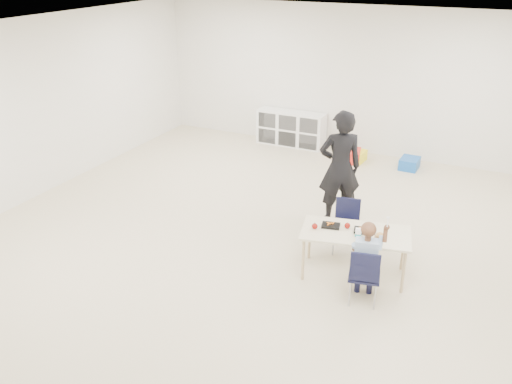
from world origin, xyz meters
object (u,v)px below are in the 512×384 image
at_px(table, 354,253).
at_px(chair_near, 364,274).
at_px(child, 366,259).
at_px(adult, 340,168).
at_px(cubby_shelf, 291,128).

xyz_separation_m(table, chair_near, (0.26, -0.50, 0.06)).
relative_size(child, adult, 0.66).
relative_size(chair_near, adult, 0.42).
xyz_separation_m(table, cubby_shelf, (-2.55, 4.21, 0.05)).
distance_m(cubby_shelf, adult, 3.50).
distance_m(table, adult, 1.57).
height_order(table, cubby_shelf, cubby_shelf).
height_order(child, adult, adult).
distance_m(chair_near, adult, 2.10).
xyz_separation_m(table, adult, (-0.64, 1.33, 0.54)).
xyz_separation_m(table, child, (0.26, -0.50, 0.26)).
distance_m(child, adult, 2.06).
relative_size(child, cubby_shelf, 0.80).
height_order(chair_near, cubby_shelf, chair_near).
relative_size(chair_near, child, 0.63).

